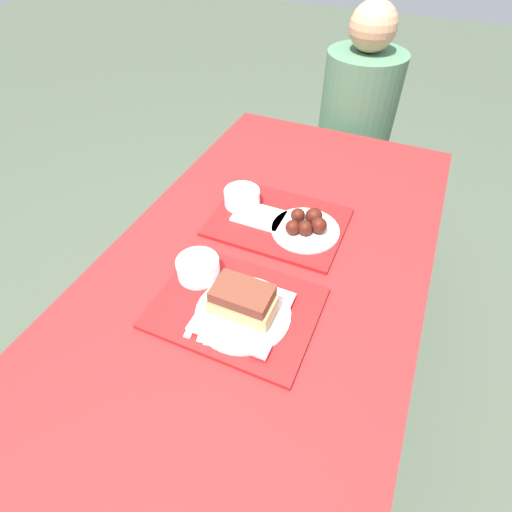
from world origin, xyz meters
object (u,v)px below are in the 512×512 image
object	(u,v)px
tray_far	(278,222)
bowl_coleslaw_far	(242,197)
person_seated_across	(358,110)
tray_near	(235,307)
bowl_coleslaw_near	(198,267)
brisket_sandwich_plate	(243,306)
wings_plate_far	(307,225)

from	to	relation	value
tray_far	bowl_coleslaw_far	world-z (taller)	bowl_coleslaw_far
bowl_coleslaw_far	person_seated_across	world-z (taller)	person_seated_across
tray_near	bowl_coleslaw_far	size ratio (longest dim) A/B	3.53
tray_near	bowl_coleslaw_near	world-z (taller)	bowl_coleslaw_near
bowl_coleslaw_near	brisket_sandwich_plate	xyz separation A→B (m)	(0.16, -0.07, 0.00)
tray_far	wings_plate_far	distance (m)	0.10
tray_near	bowl_coleslaw_near	size ratio (longest dim) A/B	3.53
tray_near	tray_far	xyz separation A→B (m)	(-0.02, 0.35, 0.00)
tray_near	bowl_coleslaw_near	distance (m)	0.15
tray_far	person_seated_across	world-z (taller)	person_seated_across
tray_near	brisket_sandwich_plate	world-z (taller)	brisket_sandwich_plate
tray_far	person_seated_across	xyz separation A→B (m)	(0.04, 0.86, -0.00)
bowl_coleslaw_near	wings_plate_far	bearing A→B (deg)	54.35
tray_near	bowl_coleslaw_far	xyz separation A→B (m)	(-0.16, 0.38, 0.03)
bowl_coleslaw_near	bowl_coleslaw_far	size ratio (longest dim) A/B	1.00
person_seated_across	wings_plate_far	bearing A→B (deg)	-86.69
tray_far	wings_plate_far	bearing A→B (deg)	-6.11
tray_far	bowl_coleslaw_near	bearing A→B (deg)	-110.85
tray_near	bowl_coleslaw_near	bearing A→B (deg)	157.01
bowl_coleslaw_near	wings_plate_far	world-z (taller)	wings_plate_far
tray_near	bowl_coleslaw_far	bearing A→B (deg)	112.47
tray_near	wings_plate_far	distance (m)	0.35
tray_near	person_seated_across	xyz separation A→B (m)	(0.02, 1.21, -0.00)
tray_near	person_seated_across	world-z (taller)	person_seated_across
tray_far	bowl_coleslaw_near	xyz separation A→B (m)	(-0.11, -0.29, 0.03)
tray_near	brisket_sandwich_plate	distance (m)	0.05
brisket_sandwich_plate	wings_plate_far	size ratio (longest dim) A/B	1.15
bowl_coleslaw_near	brisket_sandwich_plate	world-z (taller)	brisket_sandwich_plate
tray_far	brisket_sandwich_plate	distance (m)	0.37
bowl_coleslaw_far	person_seated_across	xyz separation A→B (m)	(0.18, 0.83, -0.04)
person_seated_across	brisket_sandwich_plate	bearing A→B (deg)	-89.55
bowl_coleslaw_near	bowl_coleslaw_far	distance (m)	0.32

